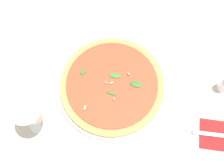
{
  "coord_description": "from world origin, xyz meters",
  "views": [
    {
      "loc": [
        0.06,
        -0.26,
        0.82
      ],
      "look_at": [
        0.02,
        0.03,
        0.03
      ],
      "focal_mm": 42.0,
      "sensor_mm": 36.0,
      "label": 1
    }
  ],
  "objects": [
    {
      "name": "ground_plane",
      "position": [
        0.0,
        0.0,
        0.0
      ],
      "size": [
        6.0,
        6.0,
        0.0
      ],
      "primitive_type": "plane",
      "color": "beige"
    },
    {
      "name": "napkin",
      "position": [
        0.38,
        -0.08,
        0.0
      ],
      "size": [
        0.15,
        0.1,
        0.01
      ],
      "rotation": [
        0.0,
        0.0,
        -0.01
      ],
      "color": "#B21E1E",
      "rests_on": "ground_plane"
    },
    {
      "name": "wine_glass",
      "position": [
        -0.19,
        -0.11,
        0.12
      ],
      "size": [
        0.09,
        0.09,
        0.17
      ],
      "color": "white",
      "rests_on": "ground_plane"
    },
    {
      "name": "pizza_arugula_main",
      "position": [
        0.02,
        0.03,
        0.02
      ],
      "size": [
        0.36,
        0.36,
        0.05
      ],
      "color": "white",
      "rests_on": "ground_plane"
    }
  ]
}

